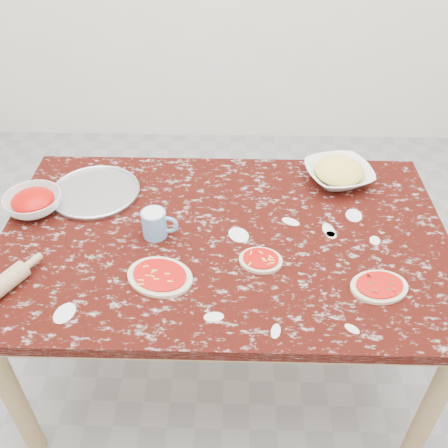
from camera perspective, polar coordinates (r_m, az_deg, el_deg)
ground at (r=2.35m, az=0.00°, el=-15.10°), size 4.00×4.00×0.00m
worktable at (r=1.84m, az=0.00°, el=-3.17°), size 1.60×1.00×0.75m
pizza_tray at (r=2.03m, az=-14.47°, el=3.49°), size 0.41×0.41×0.01m
sauce_bowl at (r=2.00m, az=-20.90°, el=2.25°), size 0.26×0.26×0.07m
cheese_bowl at (r=2.08m, az=12.92°, el=5.54°), size 0.32×0.32×0.06m
flour_mug at (r=1.77m, az=-7.83°, el=0.07°), size 0.13×0.09×0.10m
pizza_left at (r=1.64m, az=-7.32°, el=-5.94°), size 0.27×0.24×0.02m
pizza_mid at (r=1.68m, az=4.21°, el=-4.11°), size 0.16×0.14×0.02m
pizza_right at (r=1.67m, az=17.27°, el=-6.82°), size 0.21×0.18×0.02m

